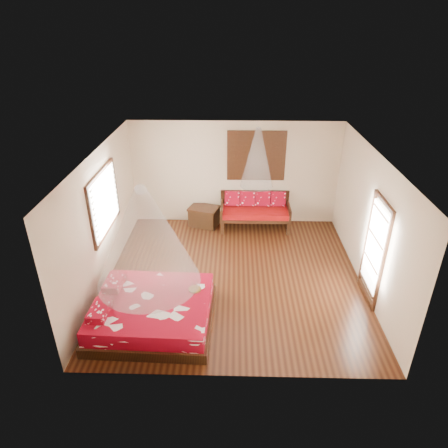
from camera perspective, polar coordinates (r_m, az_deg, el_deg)
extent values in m
cube|color=black|center=(8.92, 1.43, -7.57)|extent=(5.50, 5.50, 0.02)
cube|color=white|center=(7.65, 1.67, 9.97)|extent=(5.50, 5.50, 0.02)
cube|color=beige|center=(8.63, -17.11, 0.71)|extent=(0.02, 5.50, 2.80)
cube|color=beige|center=(8.65, 20.15, 0.27)|extent=(0.02, 5.50, 2.80)
cube|color=beige|center=(10.72, 1.57, 7.25)|extent=(5.50, 0.02, 2.80)
cube|color=beige|center=(5.86, 1.49, -11.84)|extent=(5.50, 0.02, 2.80)
cube|color=black|center=(7.79, -10.00, -13.06)|extent=(2.25, 2.05, 0.20)
cube|color=maroon|center=(7.63, -10.16, -11.64)|extent=(2.15, 1.95, 0.30)
cube|color=maroon|center=(7.42, -17.35, -11.77)|extent=(0.33, 0.58, 0.15)
cube|color=maroon|center=(8.04, -15.42, -8.06)|extent=(0.33, 0.58, 0.15)
cube|color=black|center=(10.47, -0.26, -0.41)|extent=(0.08, 0.08, 0.42)
cube|color=black|center=(10.56, 9.19, -0.52)|extent=(0.08, 0.08, 0.42)
cube|color=black|center=(11.09, -0.15, 1.30)|extent=(0.08, 0.08, 0.42)
cube|color=black|center=(11.18, 8.77, 1.18)|extent=(0.08, 0.08, 0.42)
cube|color=black|center=(10.72, 4.44, 1.22)|extent=(1.85, 0.82, 0.08)
cube|color=#8D0C05|center=(10.67, 4.46, 1.75)|extent=(1.79, 0.76, 0.14)
cube|color=black|center=(10.93, 4.41, 3.45)|extent=(1.85, 0.06, 0.55)
cube|color=black|center=(10.63, -0.31, 2.05)|extent=(0.06, 0.82, 0.30)
cube|color=black|center=(10.73, 9.20, 1.92)|extent=(0.06, 0.82, 0.30)
cube|color=maroon|center=(10.77, 1.16, 3.65)|extent=(0.39, 0.20, 0.41)
cube|color=maroon|center=(10.77, 3.35, 3.62)|extent=(0.39, 0.20, 0.41)
cube|color=maroon|center=(10.80, 5.54, 3.59)|extent=(0.39, 0.20, 0.41)
cube|color=maroon|center=(10.83, 7.72, 3.55)|extent=(0.39, 0.20, 0.41)
cube|color=black|center=(10.92, -2.86, 1.00)|extent=(0.86, 0.72, 0.48)
cube|color=black|center=(10.81, -2.89, 2.27)|extent=(0.91, 0.77, 0.05)
cube|color=black|center=(10.53, 4.64, 9.68)|extent=(1.52, 0.06, 1.32)
cube|color=black|center=(10.52, 4.64, 9.66)|extent=(1.35, 0.04, 1.10)
cube|color=black|center=(8.66, -16.75, 3.08)|extent=(0.08, 1.74, 1.34)
cube|color=white|center=(8.65, -16.50, 3.08)|extent=(0.04, 1.54, 1.10)
cube|color=black|center=(8.30, 20.67, -3.77)|extent=(0.08, 1.02, 2.16)
cube|color=white|center=(8.25, 20.65, -3.18)|extent=(0.03, 0.82, 1.70)
cylinder|color=brown|center=(7.70, -4.21, -9.27)|extent=(0.24, 0.24, 0.03)
cone|color=white|center=(6.80, -11.19, -1.77)|extent=(1.81, 1.81, 1.80)
cone|color=white|center=(10.06, 4.78, 9.39)|extent=(0.83, 0.83, 1.50)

